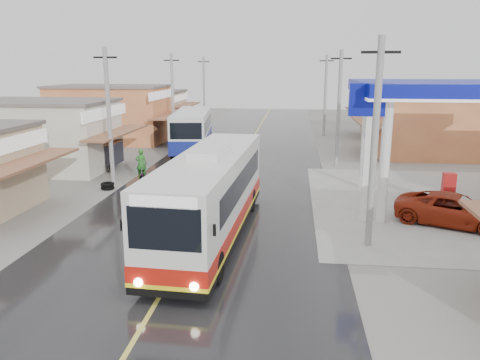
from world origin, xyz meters
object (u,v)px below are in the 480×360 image
at_px(second_bus, 192,130).
at_px(jeepney, 455,210).
at_px(tyre_stack, 108,186).
at_px(cyclist, 143,173).
at_px(tricycle_near, 107,153).
at_px(coach_bus, 212,195).

relative_size(second_bus, jeepney, 2.02).
bearing_deg(tyre_stack, cyclist, 36.50).
bearing_deg(tricycle_near, tyre_stack, -68.00).
bearing_deg(tricycle_near, second_bus, 60.30).
height_order(jeepney, tyre_stack, jeepney).
xyz_separation_m(jeepney, tricycle_near, (-19.93, 9.59, 0.39)).
xyz_separation_m(coach_bus, cyclist, (-5.60, 8.13, -1.09)).
bearing_deg(tricycle_near, coach_bus, -52.09).
bearing_deg(cyclist, jeepney, -29.30).
relative_size(second_bus, cyclist, 4.60).
xyz_separation_m(cyclist, tyre_stack, (-1.70, -1.26, -0.53)).
distance_m(second_bus, tyre_stack, 13.23).
relative_size(cyclist, tyre_stack, 2.84).
height_order(jeepney, cyclist, cyclist).
bearing_deg(second_bus, tyre_stack, -106.56).
bearing_deg(second_bus, cyclist, -99.35).
bearing_deg(cyclist, tyre_stack, -154.10).
distance_m(second_bus, jeepney, 23.18).
relative_size(jeepney, tricycle_near, 2.02).
relative_size(second_bus, tricycle_near, 4.08).
bearing_deg(coach_bus, jeepney, 17.22).
bearing_deg(coach_bus, second_bus, 107.25).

